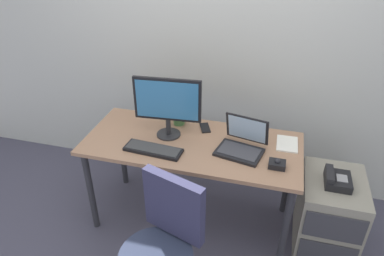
{
  "coord_description": "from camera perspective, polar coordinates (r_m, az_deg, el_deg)",
  "views": [
    {
      "loc": [
        0.56,
        -2.09,
        2.18
      ],
      "look_at": [
        0.0,
        0.0,
        0.88
      ],
      "focal_mm": 33.25,
      "sensor_mm": 36.0,
      "label": 1
    }
  ],
  "objects": [
    {
      "name": "desk",
      "position": [
        2.64,
        0.0,
        -3.79
      ],
      "size": [
        1.58,
        0.69,
        0.76
      ],
      "color": "#9E7456",
      "rests_on": "ground"
    },
    {
      "name": "paper_notepad",
      "position": [
        2.65,
        15.01,
        -2.48
      ],
      "size": [
        0.15,
        0.21,
        0.01
      ],
      "primitive_type": "cube",
      "rotation": [
        0.0,
        0.0,
        0.02
      ],
      "color": "white",
      "rests_on": "desk"
    },
    {
      "name": "trackball_mouse",
      "position": [
        2.4,
        13.49,
        -5.63
      ],
      "size": [
        0.11,
        0.09,
        0.07
      ],
      "color": "black",
      "rests_on": "desk"
    },
    {
      "name": "desk_phone",
      "position": [
        2.61,
        22.19,
        -7.66
      ],
      "size": [
        0.17,
        0.2,
        0.09
      ],
      "color": "black",
      "rests_on": "file_cabinet"
    },
    {
      "name": "ground_plane",
      "position": [
        3.07,
        0.0,
        -14.13
      ],
      "size": [
        8.0,
        8.0,
        0.0
      ],
      "primitive_type": "plane",
      "color": "#464455"
    },
    {
      "name": "back_wall",
      "position": [
        2.95,
        3.65,
        15.66
      ],
      "size": [
        6.0,
        0.1,
        2.8
      ],
      "primitive_type": "cube",
      "color": "beige",
      "rests_on": "ground"
    },
    {
      "name": "office_chair",
      "position": [
        2.28,
        -4.88,
        -19.81
      ],
      "size": [
        0.52,
        0.54,
        0.92
      ],
      "color": "black",
      "rests_on": "ground"
    },
    {
      "name": "laptop",
      "position": [
        2.5,
        8.03,
        -2.46
      ],
      "size": [
        0.36,
        0.34,
        0.23
      ],
      "color": "black",
      "rests_on": "desk"
    },
    {
      "name": "keyboard",
      "position": [
        2.5,
        -6.24,
        -3.44
      ],
      "size": [
        0.42,
        0.17,
        0.03
      ],
      "color": "black",
      "rests_on": "desk"
    },
    {
      "name": "file_cabinet",
      "position": [
        2.84,
        20.96,
        -12.87
      ],
      "size": [
        0.42,
        0.53,
        0.61
      ],
      "color": "gray",
      "rests_on": "ground"
    },
    {
      "name": "cell_phone",
      "position": [
        2.76,
        2.1,
        0.03
      ],
      "size": [
        0.12,
        0.16,
        0.01
      ],
      "primitive_type": "cube",
      "rotation": [
        0.0,
        0.0,
        0.4
      ],
      "color": "black",
      "rests_on": "desk"
    },
    {
      "name": "monitor_main",
      "position": [
        2.55,
        -3.97,
        3.97
      ],
      "size": [
        0.49,
        0.18,
        0.46
      ],
      "color": "#262628",
      "rests_on": "desk"
    },
    {
      "name": "coffee_mug",
      "position": [
        2.79,
        -2.05,
        1.74
      ],
      "size": [
        0.1,
        0.09,
        0.12
      ],
      "color": "#4D8247",
      "rests_on": "desk"
    }
  ]
}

